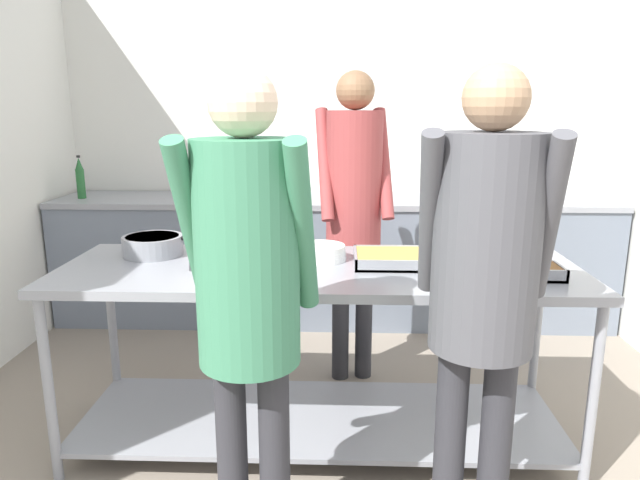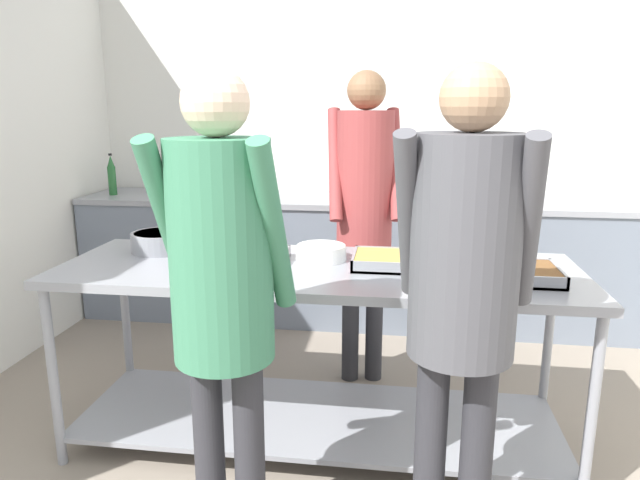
{
  "view_description": "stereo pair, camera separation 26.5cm",
  "coord_description": "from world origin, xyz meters",
  "px_view_note": "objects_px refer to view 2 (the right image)",
  "views": [
    {
      "loc": [
        0.06,
        -1.01,
        1.59
      ],
      "look_at": [
        -0.03,
        1.58,
        0.98
      ],
      "focal_mm": 32.0,
      "sensor_mm": 36.0,
      "label": 1
    },
    {
      "loc": [
        0.33,
        -0.98,
        1.59
      ],
      "look_at": [
        -0.03,
        1.58,
        0.98
      ],
      "focal_mm": 32.0,
      "sensor_mm": 36.0,
      "label": 2
    }
  ],
  "objects_px": {
    "guest_serving_left": "(464,272)",
    "guest_serving_right": "(222,274)",
    "serving_tray_roast": "(242,256)",
    "serving_tray_greens": "(501,272)",
    "sauce_pan": "(161,241)",
    "plate_stack": "(321,253)",
    "serving_tray_vegetables": "(393,261)",
    "water_bottle": "(112,176)",
    "cook_behind_counter": "(365,193)"
  },
  "relations": [
    {
      "from": "guest_serving_left",
      "to": "guest_serving_right",
      "type": "distance_m",
      "value": 0.78
    },
    {
      "from": "serving_tray_roast",
      "to": "serving_tray_greens",
      "type": "bearing_deg",
      "value": -5.14
    },
    {
      "from": "serving_tray_roast",
      "to": "guest_serving_left",
      "type": "xyz_separation_m",
      "value": [
        0.93,
        -0.68,
        0.16
      ]
    },
    {
      "from": "serving_tray_roast",
      "to": "serving_tray_greens",
      "type": "relative_size",
      "value": 0.88
    },
    {
      "from": "sauce_pan",
      "to": "serving_tray_roast",
      "type": "xyz_separation_m",
      "value": [
        0.46,
        -0.14,
        -0.03
      ]
    },
    {
      "from": "guest_serving_right",
      "to": "plate_stack",
      "type": "bearing_deg",
      "value": 77.21
    },
    {
      "from": "plate_stack",
      "to": "serving_tray_vegetables",
      "type": "relative_size",
      "value": 0.66
    },
    {
      "from": "sauce_pan",
      "to": "water_bottle",
      "type": "xyz_separation_m",
      "value": [
        -0.99,
        1.42,
        0.14
      ]
    },
    {
      "from": "sauce_pan",
      "to": "cook_behind_counter",
      "type": "relative_size",
      "value": 0.24
    },
    {
      "from": "serving_tray_vegetables",
      "to": "water_bottle",
      "type": "xyz_separation_m",
      "value": [
        -2.15,
        1.55,
        0.17
      ]
    },
    {
      "from": "serving_tray_vegetables",
      "to": "plate_stack",
      "type": "bearing_deg",
      "value": 169.63
    },
    {
      "from": "serving_tray_vegetables",
      "to": "serving_tray_roast",
      "type": "bearing_deg",
      "value": -178.36
    },
    {
      "from": "serving_tray_roast",
      "to": "guest_serving_left",
      "type": "bearing_deg",
      "value": -36.12
    },
    {
      "from": "serving_tray_roast",
      "to": "water_bottle",
      "type": "distance_m",
      "value": 2.14
    },
    {
      "from": "sauce_pan",
      "to": "serving_tray_greens",
      "type": "height_order",
      "value": "sauce_pan"
    },
    {
      "from": "sauce_pan",
      "to": "plate_stack",
      "type": "distance_m",
      "value": 0.82
    },
    {
      "from": "plate_stack",
      "to": "guest_serving_right",
      "type": "relative_size",
      "value": 0.14
    },
    {
      "from": "serving_tray_vegetables",
      "to": "water_bottle",
      "type": "relative_size",
      "value": 1.17
    },
    {
      "from": "guest_serving_left",
      "to": "serving_tray_roast",
      "type": "bearing_deg",
      "value": 143.88
    },
    {
      "from": "sauce_pan",
      "to": "guest_serving_left",
      "type": "bearing_deg",
      "value": -30.7
    },
    {
      "from": "serving_tray_roast",
      "to": "plate_stack",
      "type": "distance_m",
      "value": 0.37
    },
    {
      "from": "serving_tray_vegetables",
      "to": "guest_serving_right",
      "type": "distance_m",
      "value": 0.99
    },
    {
      "from": "guest_serving_right",
      "to": "water_bottle",
      "type": "relative_size",
      "value": 5.43
    },
    {
      "from": "sauce_pan",
      "to": "serving_tray_greens",
      "type": "distance_m",
      "value": 1.63
    },
    {
      "from": "sauce_pan",
      "to": "water_bottle",
      "type": "height_order",
      "value": "water_bottle"
    },
    {
      "from": "sauce_pan",
      "to": "cook_behind_counter",
      "type": "height_order",
      "value": "cook_behind_counter"
    },
    {
      "from": "plate_stack",
      "to": "water_bottle",
      "type": "xyz_separation_m",
      "value": [
        -1.81,
        1.48,
        0.16
      ]
    },
    {
      "from": "serving_tray_greens",
      "to": "guest_serving_left",
      "type": "relative_size",
      "value": 0.27
    },
    {
      "from": "cook_behind_counter",
      "to": "water_bottle",
      "type": "height_order",
      "value": "cook_behind_counter"
    },
    {
      "from": "sauce_pan",
      "to": "serving_tray_vegetables",
      "type": "xyz_separation_m",
      "value": [
        1.16,
        -0.12,
        -0.03
      ]
    },
    {
      "from": "guest_serving_left",
      "to": "cook_behind_counter",
      "type": "bearing_deg",
      "value": 106.86
    },
    {
      "from": "serving_tray_vegetables",
      "to": "guest_serving_right",
      "type": "bearing_deg",
      "value": -123.41
    },
    {
      "from": "serving_tray_vegetables",
      "to": "sauce_pan",
      "type": "bearing_deg",
      "value": 173.93
    },
    {
      "from": "water_bottle",
      "to": "guest_serving_left",
      "type": "bearing_deg",
      "value": -43.35
    },
    {
      "from": "sauce_pan",
      "to": "plate_stack",
      "type": "relative_size",
      "value": 1.77
    },
    {
      "from": "cook_behind_counter",
      "to": "water_bottle",
      "type": "distance_m",
      "value": 2.18
    },
    {
      "from": "serving_tray_roast",
      "to": "plate_stack",
      "type": "height_order",
      "value": "plate_stack"
    },
    {
      "from": "serving_tray_greens",
      "to": "water_bottle",
      "type": "height_order",
      "value": "water_bottle"
    },
    {
      "from": "sauce_pan",
      "to": "water_bottle",
      "type": "relative_size",
      "value": 1.36
    },
    {
      "from": "serving_tray_roast",
      "to": "water_bottle",
      "type": "height_order",
      "value": "water_bottle"
    },
    {
      "from": "water_bottle",
      "to": "serving_tray_vegetables",
      "type": "bearing_deg",
      "value": -35.71
    },
    {
      "from": "sauce_pan",
      "to": "guest_serving_right",
      "type": "height_order",
      "value": "guest_serving_right"
    },
    {
      "from": "serving_tray_vegetables",
      "to": "guest_serving_left",
      "type": "bearing_deg",
      "value": -71.84
    },
    {
      "from": "guest_serving_left",
      "to": "water_bottle",
      "type": "relative_size",
      "value": 5.47
    },
    {
      "from": "serving_tray_roast",
      "to": "guest_serving_left",
      "type": "distance_m",
      "value": 1.17
    },
    {
      "from": "sauce_pan",
      "to": "serving_tray_roast",
      "type": "height_order",
      "value": "sauce_pan"
    },
    {
      "from": "sauce_pan",
      "to": "serving_tray_greens",
      "type": "bearing_deg",
      "value": -8.73
    },
    {
      "from": "serving_tray_vegetables",
      "to": "guest_serving_left",
      "type": "relative_size",
      "value": 0.21
    },
    {
      "from": "guest_serving_left",
      "to": "water_bottle",
      "type": "height_order",
      "value": "guest_serving_left"
    },
    {
      "from": "serving_tray_greens",
      "to": "sauce_pan",
      "type": "bearing_deg",
      "value": 171.27
    }
  ]
}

